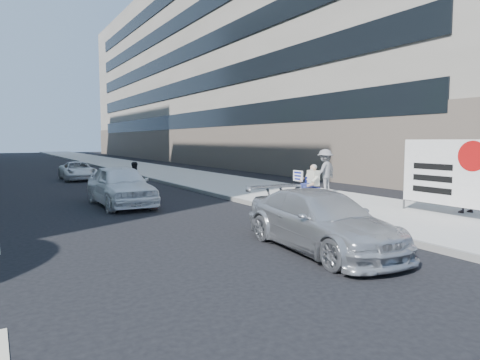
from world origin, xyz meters
TOP-DOWN VIEW (x-y plane):
  - ground at (0.00, 0.00)m, footprint 160.00×160.00m
  - near_sidewalk at (4.00, 20.00)m, footprint 5.00×120.00m
  - near_building at (17.00, 32.00)m, footprint 14.00×70.00m
  - seated_protester at (3.46, 3.20)m, footprint 0.83×1.11m
  - jogger at (5.44, 4.63)m, footprint 1.30×0.94m
  - pedestrian_woman at (5.80, -1.28)m, footprint 0.73×0.55m
  - protest_banner at (4.82, -1.32)m, footprint 0.08×3.06m
  - parked_sedan at (-0.50, -2.00)m, footprint 2.06×4.41m
  - white_sedan_near at (-2.55, 6.37)m, footprint 1.76×4.29m
  - white_sedan_far at (-2.14, 17.65)m, footprint 1.85×3.88m
  - motorcycle at (-1.30, 8.79)m, footprint 0.74×2.05m

SIDE VIEW (x-z plane):
  - ground at x=0.00m, z-range 0.00..0.00m
  - near_sidewalk at x=4.00m, z-range 0.00..0.15m
  - white_sedan_far at x=-2.14m, z-range 0.00..1.07m
  - parked_sedan at x=-0.50m, z-range 0.00..1.25m
  - motorcycle at x=-1.30m, z-range -0.08..1.35m
  - white_sedan_near at x=-2.55m, z-range 0.00..1.46m
  - seated_protester at x=3.46m, z-range 0.22..1.53m
  - jogger at x=5.44m, z-range 0.15..1.96m
  - pedestrian_woman at x=5.80m, z-range 0.15..1.99m
  - protest_banner at x=4.82m, z-range 0.30..2.50m
  - near_building at x=17.00m, z-range 0.00..20.00m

